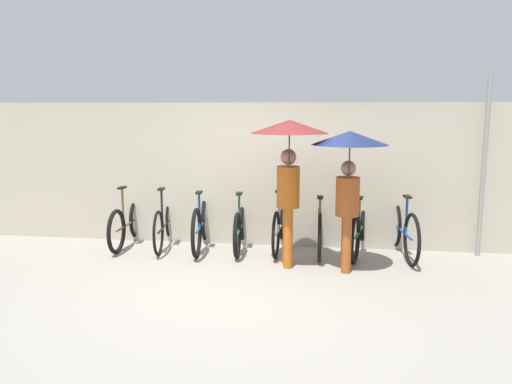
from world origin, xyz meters
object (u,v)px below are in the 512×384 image
at_px(parked_bicycle_0, 127,223).
at_px(pedestrian_center, 349,162).
at_px(parked_bicycle_4, 280,226).
at_px(parked_bicycle_7, 402,230).
at_px(parked_bicycle_2, 201,224).
at_px(parked_bicycle_3, 240,226).
at_px(parked_bicycle_6, 360,229).
at_px(parked_bicycle_5, 319,228).
at_px(pedestrian_leading, 289,151).
at_px(parked_bicycle_1, 165,224).

xyz_separation_m(parked_bicycle_0, pedestrian_center, (3.49, -0.95, 1.16)).
bearing_deg(parked_bicycle_4, parked_bicycle_7, -91.01).
distance_m(parked_bicycle_2, parked_bicycle_3, 0.63).
bearing_deg(parked_bicycle_3, parked_bicycle_6, -93.52).
distance_m(parked_bicycle_2, parked_bicycle_6, 2.49).
height_order(parked_bicycle_4, parked_bicycle_5, parked_bicycle_4).
height_order(parked_bicycle_7, pedestrian_leading, pedestrian_leading).
height_order(parked_bicycle_0, parked_bicycle_1, parked_bicycle_0).
relative_size(parked_bicycle_0, parked_bicycle_4, 0.99).
relative_size(parked_bicycle_6, parked_bicycle_7, 1.03).
bearing_deg(pedestrian_center, parked_bicycle_3, -31.80).
bearing_deg(parked_bicycle_5, pedestrian_leading, 152.70).
bearing_deg(parked_bicycle_4, parked_bicycle_3, 96.23).
relative_size(parked_bicycle_0, parked_bicycle_5, 0.98).
xyz_separation_m(parked_bicycle_3, pedestrian_leading, (0.82, -0.86, 1.28)).
bearing_deg(parked_bicycle_1, parked_bicycle_0, 84.71).
bearing_deg(parked_bicycle_2, pedestrian_leading, -125.02).
height_order(parked_bicycle_0, pedestrian_center, pedestrian_center).
bearing_deg(parked_bicycle_6, parked_bicycle_7, -83.16).
xyz_separation_m(parked_bicycle_2, parked_bicycle_3, (0.62, 0.05, -0.03)).
distance_m(parked_bicycle_0, parked_bicycle_4, 2.49).
xyz_separation_m(parked_bicycle_0, parked_bicycle_6, (3.74, 0.04, 0.02)).
distance_m(parked_bicycle_4, parked_bicycle_6, 1.25).
bearing_deg(parked_bicycle_1, parked_bicycle_5, -97.79).
relative_size(parked_bicycle_5, pedestrian_leading, 0.82).
bearing_deg(parked_bicycle_7, parked_bicycle_3, 82.94).
distance_m(parked_bicycle_0, parked_bicycle_1, 0.62).
xyz_separation_m(parked_bicycle_0, pedestrian_leading, (2.69, -0.84, 1.28)).
bearing_deg(pedestrian_leading, parked_bicycle_4, -85.74).
relative_size(parked_bicycle_4, pedestrian_leading, 0.81).
height_order(parked_bicycle_1, parked_bicycle_7, parked_bicycle_7).
height_order(parked_bicycle_5, pedestrian_center, pedestrian_center).
relative_size(parked_bicycle_3, pedestrian_leading, 0.81).
distance_m(parked_bicycle_5, parked_bicycle_7, 1.24).
bearing_deg(parked_bicycle_4, parked_bicycle_1, 93.19).
relative_size(parked_bicycle_1, parked_bicycle_4, 1.02).
xyz_separation_m(parked_bicycle_1, parked_bicycle_3, (1.25, 0.00, -0.00)).
bearing_deg(parked_bicycle_1, parked_bicycle_7, -98.15).
bearing_deg(parked_bicycle_0, parked_bicycle_1, -90.17).
bearing_deg(parked_bicycle_5, parked_bicycle_0, 89.50).
bearing_deg(parked_bicycle_5, parked_bicycle_4, 83.79).
bearing_deg(parked_bicycle_0, parked_bicycle_4, -90.74).
height_order(parked_bicycle_0, parked_bicycle_3, parked_bicycle_3).
bearing_deg(parked_bicycle_6, parked_bicycle_3, 101.70).
height_order(parked_bicycle_5, parked_bicycle_6, parked_bicycle_6).
bearing_deg(parked_bicycle_5, parked_bicycle_2, 90.44).
bearing_deg(pedestrian_leading, pedestrian_center, 164.15).
xyz_separation_m(parked_bicycle_1, parked_bicycle_5, (2.49, -0.01, 0.01)).
bearing_deg(parked_bicycle_2, parked_bicycle_6, -94.19).
height_order(parked_bicycle_4, pedestrian_center, pedestrian_center).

